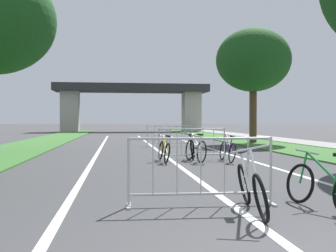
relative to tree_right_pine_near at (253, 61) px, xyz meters
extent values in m
cube|color=#386B2D|center=(-12.19, 2.44, -4.73)|extent=(3.11, 52.75, 0.05)
cube|color=#386B2D|center=(0.14, 2.44, -4.73)|extent=(3.11, 52.75, 0.05)
cube|color=gray|center=(2.86, 2.44, -4.72)|extent=(2.32, 52.75, 0.08)
cube|color=silver|center=(-6.02, -3.88, -4.75)|extent=(0.14, 30.51, 0.01)
cube|color=silver|center=(-3.49, -3.88, -4.75)|extent=(0.14, 30.51, 0.01)
cube|color=silver|center=(-8.56, -3.88, -4.75)|extent=(0.14, 30.51, 0.01)
cube|color=#2D2D30|center=(-6.02, 24.45, 0.34)|extent=(17.85, 4.05, 0.87)
cube|color=#ADA89E|center=(-13.14, 24.45, -2.43)|extent=(2.01, 2.40, 4.66)
cube|color=#ADA89E|center=(1.09, 24.45, -2.43)|extent=(2.01, 2.40, 4.66)
cylinder|color=#4C3823|center=(0.00, 0.00, -3.17)|extent=(0.42, 0.42, 3.18)
ellipsoid|color=#194719|center=(0.00, 0.00, 0.03)|extent=(4.27, 4.27, 3.63)
cylinder|color=#ADADB2|center=(-7.61, -15.77, -4.23)|extent=(0.04, 0.04, 1.05)
cube|color=#ADADB2|center=(-7.61, -15.77, -4.74)|extent=(0.08, 0.44, 0.03)
cylinder|color=#ADADB2|center=(-5.40, -15.86, -4.23)|extent=(0.04, 0.04, 1.05)
cube|color=#ADADB2|center=(-5.40, -15.86, -4.74)|extent=(0.08, 0.44, 0.03)
cylinder|color=#ADADB2|center=(-6.51, -15.81, -3.73)|extent=(2.21, 0.12, 0.04)
cylinder|color=#ADADB2|center=(-6.51, -15.81, -4.58)|extent=(2.21, 0.12, 0.04)
cylinder|color=#ADADB2|center=(-7.25, -15.79, -4.14)|extent=(0.02, 0.02, 0.87)
cylinder|color=#ADADB2|center=(-6.88, -15.80, -4.14)|extent=(0.02, 0.02, 0.87)
cylinder|color=#ADADB2|center=(-6.51, -15.81, -4.14)|extent=(0.02, 0.02, 0.87)
cylinder|color=#ADADB2|center=(-6.14, -15.83, -4.14)|extent=(0.02, 0.02, 0.87)
cylinder|color=#ADADB2|center=(-5.77, -15.84, -4.14)|extent=(0.02, 0.02, 0.87)
cylinder|color=#ADADB2|center=(-6.44, -9.11, -4.23)|extent=(0.04, 0.04, 1.05)
cube|color=#ADADB2|center=(-6.44, -9.11, -4.74)|extent=(0.08, 0.44, 0.03)
cylinder|color=#ADADB2|center=(-4.22, -8.99, -4.23)|extent=(0.04, 0.04, 1.05)
cube|color=#ADADB2|center=(-4.22, -8.99, -4.74)|extent=(0.08, 0.44, 0.03)
cylinder|color=#ADADB2|center=(-5.33, -9.05, -3.73)|extent=(2.21, 0.16, 0.04)
cylinder|color=#ADADB2|center=(-5.33, -9.05, -4.58)|extent=(2.21, 0.16, 0.04)
cylinder|color=#ADADB2|center=(-6.07, -9.09, -4.14)|extent=(0.02, 0.02, 0.87)
cylinder|color=#ADADB2|center=(-5.70, -9.07, -4.14)|extent=(0.02, 0.02, 0.87)
cylinder|color=#ADADB2|center=(-5.33, -9.05, -4.14)|extent=(0.02, 0.02, 0.87)
cylinder|color=#ADADB2|center=(-4.96, -9.03, -4.14)|extent=(0.02, 0.02, 0.87)
cylinder|color=#ADADB2|center=(-4.59, -9.01, -4.14)|extent=(0.02, 0.02, 0.87)
cylinder|color=#ADADB2|center=(-6.29, -2.23, -4.23)|extent=(0.04, 0.04, 1.05)
cube|color=#ADADB2|center=(-6.29, -2.23, -4.74)|extent=(0.09, 0.44, 0.03)
cylinder|color=#ADADB2|center=(-4.08, -2.36, -4.23)|extent=(0.04, 0.04, 1.05)
cube|color=#ADADB2|center=(-4.08, -2.36, -4.74)|extent=(0.09, 0.44, 0.03)
cylinder|color=#ADADB2|center=(-5.18, -2.29, -3.73)|extent=(2.21, 0.17, 0.04)
cylinder|color=#ADADB2|center=(-5.18, -2.29, -4.58)|extent=(2.21, 0.17, 0.04)
cylinder|color=#ADADB2|center=(-5.92, -2.25, -4.14)|extent=(0.02, 0.02, 0.87)
cylinder|color=#ADADB2|center=(-5.55, -2.27, -4.14)|extent=(0.02, 0.02, 0.87)
cylinder|color=#ADADB2|center=(-5.18, -2.29, -4.14)|extent=(0.02, 0.02, 0.87)
cylinder|color=#ADADB2|center=(-4.82, -2.31, -4.14)|extent=(0.02, 0.02, 0.87)
cylinder|color=#ADADB2|center=(-4.45, -2.33, -4.14)|extent=(0.02, 0.02, 0.87)
torus|color=black|center=(-5.35, -9.10, -4.43)|extent=(0.29, 0.67, 0.65)
torus|color=black|center=(-5.12, -8.14, -4.43)|extent=(0.29, 0.67, 0.65)
cylinder|color=black|center=(-5.28, -8.63, -4.12)|extent=(0.17, 0.96, 0.66)
cylinder|color=black|center=(-5.32, -8.82, -4.20)|extent=(0.14, 0.10, 0.56)
cylinder|color=black|center=(-5.31, -8.95, -4.46)|extent=(0.11, 0.32, 0.08)
cylinder|color=black|center=(-5.17, -8.15, -4.12)|extent=(0.14, 0.07, 0.63)
cube|color=black|center=(-5.36, -8.84, -3.93)|extent=(0.16, 0.26, 0.06)
cylinder|color=#99999E|center=(-5.22, -8.16, -3.81)|extent=(0.48, 0.14, 0.10)
torus|color=black|center=(-4.92, -15.85, -4.44)|extent=(0.30, 0.65, 0.63)
cylinder|color=#1E7238|center=(-4.75, -16.36, -4.20)|extent=(0.17, 0.99, 0.53)
cylinder|color=#1E7238|center=(-4.86, -15.86, -4.20)|extent=(0.14, 0.07, 0.50)
cylinder|color=#99999E|center=(-4.81, -15.87, -3.95)|extent=(0.44, 0.13, 0.11)
torus|color=black|center=(-4.29, -10.12, -4.45)|extent=(0.15, 0.62, 0.62)
torus|color=black|center=(-4.31, -9.14, -4.45)|extent=(0.15, 0.62, 0.62)
cylinder|color=#662884|center=(-4.26, -9.65, -4.18)|extent=(0.11, 0.96, 0.57)
cylinder|color=#662884|center=(-4.26, -9.84, -4.23)|extent=(0.14, 0.12, 0.54)
cylinder|color=#662884|center=(-4.30, -9.97, -4.47)|extent=(0.04, 0.32, 0.07)
cylinder|color=#662884|center=(-4.26, -9.16, -4.18)|extent=(0.13, 0.09, 0.54)
cube|color=black|center=(-4.22, -9.88, -3.96)|extent=(0.11, 0.24, 0.07)
cylinder|color=#99999E|center=(-4.22, -9.19, -3.92)|extent=(0.44, 0.03, 0.10)
torus|color=black|center=(-5.83, -15.84, -4.44)|extent=(0.25, 0.66, 0.64)
torus|color=black|center=(-5.98, -16.93, -4.44)|extent=(0.25, 0.66, 0.64)
cylinder|color=silver|center=(-5.96, -16.35, -4.13)|extent=(0.30, 1.05, 0.66)
cylinder|color=silver|center=(-5.92, -16.15, -4.19)|extent=(0.16, 0.14, 0.59)
cylinder|color=silver|center=(-5.85, -16.02, -4.46)|extent=(0.06, 0.36, 0.07)
cylinder|color=silver|center=(-6.03, -16.90, -4.13)|extent=(0.16, 0.11, 0.63)
cube|color=black|center=(-5.98, -16.10, -3.90)|extent=(0.14, 0.25, 0.07)
cylinder|color=#99999E|center=(-6.09, -16.86, -3.82)|extent=(0.48, 0.09, 0.12)
torus|color=black|center=(-5.22, -9.99, -4.42)|extent=(0.25, 0.69, 0.69)
torus|color=black|center=(-5.41, -9.05, -4.42)|extent=(0.25, 0.69, 0.69)
cylinder|color=#B7B7BC|center=(-5.28, -9.54, -4.15)|extent=(0.17, 0.92, 0.56)
cylinder|color=#B7B7BC|center=(-5.25, -9.72, -4.18)|extent=(0.12, 0.10, 0.58)
cylinder|color=#B7B7BC|center=(-5.25, -9.84, -4.44)|extent=(0.10, 0.31, 0.08)
cylinder|color=#B7B7BC|center=(-5.38, -9.07, -4.15)|extent=(0.11, 0.08, 0.53)
cube|color=black|center=(-5.21, -9.74, -3.89)|extent=(0.15, 0.26, 0.06)
cylinder|color=#99999E|center=(-5.34, -9.09, -3.89)|extent=(0.55, 0.14, 0.09)
torus|color=black|center=(-6.28, -9.95, -4.44)|extent=(0.19, 0.64, 0.63)
torus|color=black|center=(-6.36, -8.95, -4.44)|extent=(0.19, 0.64, 0.63)
cylinder|color=gold|center=(-6.28, -9.47, -4.20)|extent=(0.05, 0.98, 0.53)
cylinder|color=gold|center=(-6.27, -9.66, -4.21)|extent=(0.14, 0.11, 0.56)
cylinder|color=gold|center=(-6.30, -9.79, -4.47)|extent=(0.06, 0.33, 0.07)
cylinder|color=gold|center=(-6.32, -8.97, -4.20)|extent=(0.12, 0.09, 0.50)
cube|color=black|center=(-6.22, -9.70, -3.94)|extent=(0.12, 0.25, 0.06)
cylinder|color=#99999E|center=(-6.28, -8.99, -3.95)|extent=(0.54, 0.07, 0.11)
camera|label=1|loc=(-7.79, -21.68, -3.45)|focal=41.78mm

